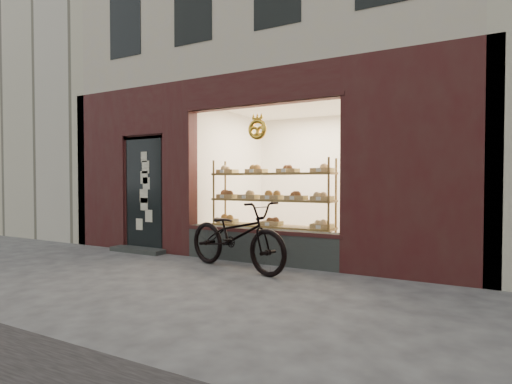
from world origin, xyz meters
The scene contains 4 objects.
ground centered at (0.00, 0.00, 0.00)m, with size 90.00×90.00×0.00m, color #3A3A3A.
neighbor_left centered at (-9.60, 5.50, 4.50)m, with size 12.00×7.00×9.00m, color #BBB699.
display_shelf centered at (0.45, 2.55, 0.87)m, with size 2.20×0.45×1.70m.
bicycle centered at (0.36, 1.50, 0.52)m, with size 0.69×1.97×1.03m, color black.
Camera 1 is at (3.43, -3.61, 1.33)m, focal length 28.00 mm.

